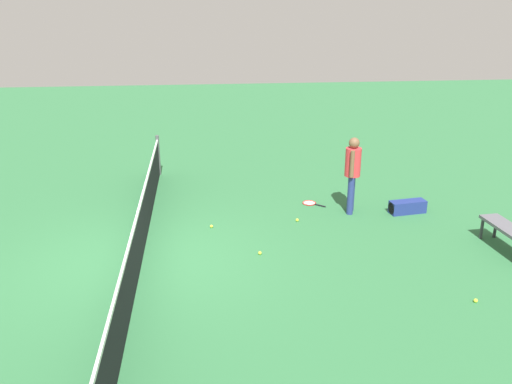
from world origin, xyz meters
TOP-DOWN VIEW (x-y plane):
  - ground_plane at (0.00, 0.00)m, footprint 40.00×40.00m
  - court_net at (0.00, 0.00)m, footprint 10.09×0.09m
  - player_near_side at (1.90, -4.39)m, footprint 0.52×0.44m
  - tennis_racket_near_player at (2.48, -3.61)m, footprint 0.52×0.55m
  - tennis_ball_near_player at (0.01, -2.17)m, footprint 0.07×0.07m
  - tennis_ball_by_net at (1.49, -3.13)m, footprint 0.07×0.07m
  - tennis_ball_midcourt at (-1.99, -5.38)m, footprint 0.07×0.07m
  - tennis_ball_baseline at (1.33, -1.30)m, footprint 0.07×0.07m
  - courtside_bench at (-0.37, -6.82)m, footprint 1.53×0.54m
  - equipment_bag at (1.73, -5.60)m, footprint 0.40×0.83m

SIDE VIEW (x-z plane):
  - ground_plane at x=0.00m, z-range 0.00..0.00m
  - tennis_racket_near_player at x=2.48m, z-range 0.00..0.03m
  - tennis_ball_near_player at x=0.01m, z-range 0.00..0.07m
  - tennis_ball_by_net at x=1.49m, z-range 0.00..0.07m
  - tennis_ball_midcourt at x=-1.99m, z-range 0.00..0.07m
  - tennis_ball_baseline at x=1.33m, z-range 0.00..0.07m
  - equipment_bag at x=1.73m, z-range 0.00..0.28m
  - courtside_bench at x=-0.37m, z-range 0.18..0.66m
  - court_net at x=0.00m, z-range -0.03..1.04m
  - player_near_side at x=1.90m, z-range 0.16..1.86m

